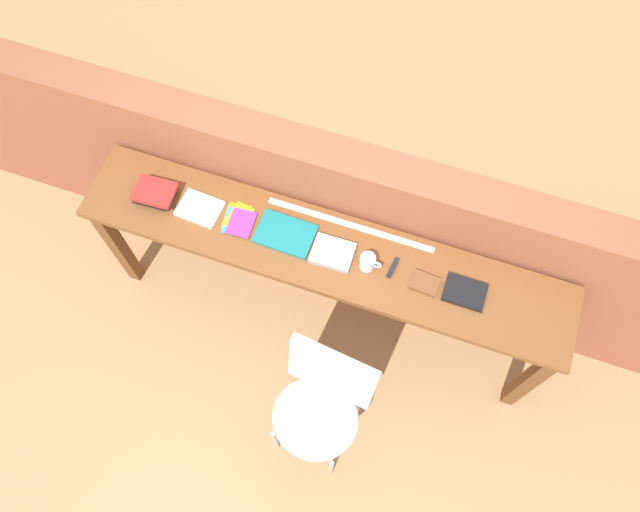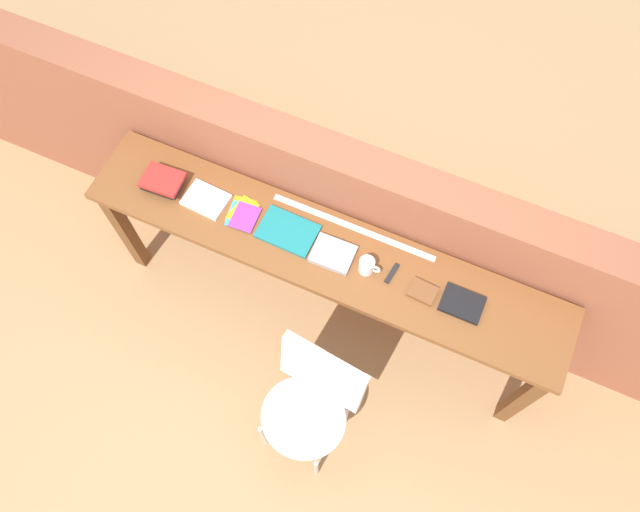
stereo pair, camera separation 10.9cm
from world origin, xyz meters
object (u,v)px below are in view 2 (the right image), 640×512
chair_white_moulded (310,402)px  mug (367,266)px  book_stack_leftmost (162,181)px  book_repair_rightmost (462,304)px  book_open_centre (288,231)px  multitool_folded (392,273)px  magazine_cycling (206,200)px  leather_journal_brown (423,292)px  pamphlet_pile_colourful (242,214)px

chair_white_moulded → mug: bearing=88.3°
book_stack_leftmost → book_repair_rightmost: bearing=0.1°
book_open_centre → book_stack_leftmost: bearing=-177.5°
book_stack_leftmost → multitool_folded: (1.25, 0.01, -0.03)m
magazine_cycling → book_repair_rightmost: bearing=3.4°
magazine_cycling → multitool_folded: (1.01, 0.01, -0.00)m
magazine_cycling → leather_journal_brown: size_ratio=1.66×
chair_white_moulded → book_open_centre: 0.86m
chair_white_moulded → book_open_centre: book_open_centre is taller
book_stack_leftmost → pamphlet_pile_colourful: book_stack_leftmost is taller
book_stack_leftmost → magazine_cycling: size_ratio=1.04×
book_stack_leftmost → book_repair_rightmost: 1.61m
chair_white_moulded → mug: size_ratio=8.10×
magazine_cycling → pamphlet_pile_colourful: magazine_cycling is taller
chair_white_moulded → multitool_folded: bearing=78.0°
magazine_cycling → book_open_centre: bearing=4.5°
book_stack_leftmost → mug: 1.13m
mug → pamphlet_pile_colourful: bearing=177.7°
book_stack_leftmost → book_repair_rightmost: size_ratio=1.14×
book_stack_leftmost → pamphlet_pile_colourful: bearing=1.8°
pamphlet_pile_colourful → book_open_centre: 0.25m
book_open_centre → book_repair_rightmost: size_ratio=1.45×
chair_white_moulded → book_stack_leftmost: 1.34m
pamphlet_pile_colourful → multitool_folded: (0.81, 0.00, 0.00)m
multitool_folded → leather_journal_brown: 0.17m
book_stack_leftmost → multitool_folded: 1.25m
book_open_centre → mug: size_ratio=2.60×
pamphlet_pile_colourful → book_repair_rightmost: (1.17, -0.01, 0.01)m
mug → leather_journal_brown: bearing=-0.4°
chair_white_moulded → book_stack_leftmost: book_stack_leftmost is taller
multitool_folded → mug: bearing=-167.0°
chair_white_moulded → pamphlet_pile_colourful: (-0.67, 0.65, 0.36)m
multitool_folded → leather_journal_brown: leather_journal_brown is taller
multitool_folded → leather_journal_brown: (0.17, -0.03, 0.00)m
mug → multitool_folded: (0.12, 0.03, -0.04)m
book_open_centre → mug: bearing=-2.6°
book_stack_leftmost → pamphlet_pile_colourful: 0.45m
book_stack_leftmost → mug: (1.13, -0.01, 0.01)m
multitool_folded → book_stack_leftmost: bearing=-179.3°
pamphlet_pile_colourful → multitool_folded: multitool_folded is taller
book_open_centre → leather_journal_brown: leather_journal_brown is taller
pamphlet_pile_colourful → leather_journal_brown: bearing=-1.7°
magazine_cycling → mug: mug is taller
magazine_cycling → pamphlet_pile_colourful: (0.20, 0.01, -0.00)m
pamphlet_pile_colourful → book_stack_leftmost: bearing=-178.2°
chair_white_moulded → magazine_cycling: 1.15m
pamphlet_pile_colourful → leather_journal_brown: 0.98m
chair_white_moulded → book_stack_leftmost: size_ratio=3.97×
magazine_cycling → multitool_folded: size_ratio=1.96×
chair_white_moulded → pamphlet_pile_colourful: bearing=135.6°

